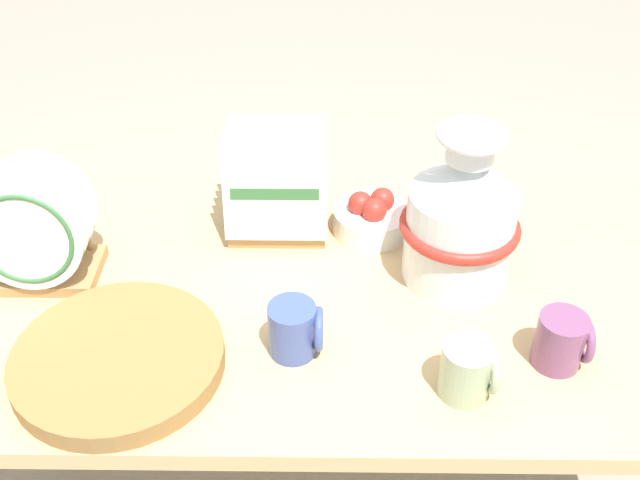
# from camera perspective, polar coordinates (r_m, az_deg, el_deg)

# --- Properties ---
(display_table) EXTENTS (1.45, 0.75, 0.60)m
(display_table) POSITION_cam_1_polar(r_m,az_deg,el_deg) (1.42, 0.00, -5.60)
(display_table) COLOR tan
(display_table) RESTS_ON ground_plane
(ceramic_vase) EXTENTS (0.22, 0.22, 0.31)m
(ceramic_vase) POSITION_cam_1_polar(r_m,az_deg,el_deg) (1.35, 10.69, 1.73)
(ceramic_vase) COLOR silver
(ceramic_vase) RESTS_ON display_table
(dish_rack_round_plates) EXTENTS (0.20, 0.15, 0.23)m
(dish_rack_round_plates) POSITION_cam_1_polar(r_m,az_deg,el_deg) (1.43, -20.75, 0.17)
(dish_rack_round_plates) COLOR tan
(dish_rack_round_plates) RESTS_ON display_table
(dish_rack_square_plates) EXTENTS (0.20, 0.15, 0.22)m
(dish_rack_square_plates) POSITION_cam_1_polar(r_m,az_deg,el_deg) (1.47, -3.30, 3.71)
(dish_rack_square_plates) COLOR tan
(dish_rack_square_plates) RESTS_ON display_table
(wicker_charger_stack) EXTENTS (0.34, 0.34, 0.04)m
(wicker_charger_stack) POSITION_cam_1_polar(r_m,az_deg,el_deg) (1.27, -15.11, -8.76)
(wicker_charger_stack) COLOR olive
(wicker_charger_stack) RESTS_ON display_table
(mug_sage_glaze) EXTENTS (0.09, 0.08, 0.10)m
(mug_sage_glaze) POSITION_cam_1_polar(r_m,az_deg,el_deg) (1.19, 11.26, -9.72)
(mug_sage_glaze) COLOR #9EB28E
(mug_sage_glaze) RESTS_ON display_table
(mug_plum_glaze) EXTENTS (0.09, 0.08, 0.10)m
(mug_plum_glaze) POSITION_cam_1_polar(r_m,az_deg,el_deg) (1.27, 18.00, -7.31)
(mug_plum_glaze) COLOR #7A4770
(mug_plum_glaze) RESTS_ON display_table
(mug_cobalt_glaze) EXTENTS (0.09, 0.08, 0.10)m
(mug_cobalt_glaze) POSITION_cam_1_polar(r_m,az_deg,el_deg) (1.23, -1.91, -6.82)
(mug_cobalt_glaze) COLOR #42569E
(mug_cobalt_glaze) RESTS_ON display_table
(fruit_bowl) EXTENTS (0.15, 0.15, 0.09)m
(fruit_bowl) POSITION_cam_1_polar(r_m,az_deg,el_deg) (1.50, 3.93, 1.79)
(fruit_bowl) COLOR white
(fruit_bowl) RESTS_ON display_table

